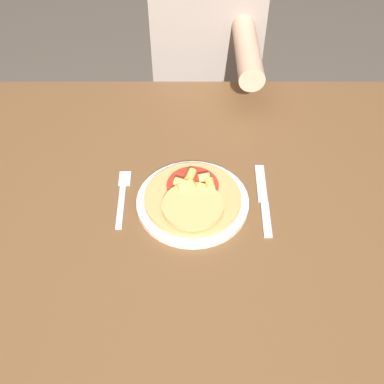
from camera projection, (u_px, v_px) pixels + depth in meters
ground_plane at (185, 343)px, 1.58m from camera, size 8.00×8.00×0.00m
dining_table at (182, 229)px, 1.10m from camera, size 1.21×0.96×0.75m
plate at (192, 202)px, 1.01m from camera, size 0.25×0.25×0.01m
pizza at (192, 198)px, 1.00m from camera, size 0.22×0.22×0.04m
fork at (122, 195)px, 1.04m from camera, size 0.03×0.18×0.00m
knife at (263, 200)px, 1.02m from camera, size 0.02×0.22×0.00m
person_diner at (206, 59)px, 1.57m from camera, size 0.36×0.52×1.17m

